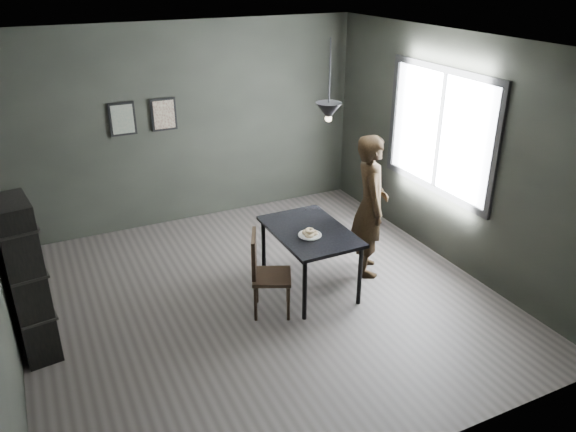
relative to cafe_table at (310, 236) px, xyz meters
name	(u,v)px	position (x,y,z in m)	size (l,w,h in m)	color
ground	(262,299)	(-0.60, 0.00, -0.67)	(5.00, 5.00, 0.00)	#36312F
back_wall	(189,125)	(-0.60, 2.50, 0.73)	(5.00, 0.10, 2.80)	black
ceiling	(256,44)	(-0.60, 0.00, 2.13)	(5.00, 5.00, 0.02)	silver
window_assembly	(439,131)	(1.87, 0.20, 0.93)	(0.04, 1.96, 1.56)	white
cafe_table	(310,236)	(0.00, 0.00, 0.00)	(0.80, 1.20, 0.75)	black
white_plate	(310,236)	(-0.07, -0.14, 0.08)	(0.23, 0.23, 0.01)	white
donut_pile	(310,233)	(-0.07, -0.14, 0.12)	(0.17, 0.18, 0.08)	beige
woman	(370,206)	(0.83, 0.05, 0.19)	(0.63, 0.42, 1.73)	black
wood_chair	(264,269)	(-0.66, -0.22, -0.14)	(0.54, 0.54, 0.93)	black
shelf_unit	(26,281)	(-2.92, 0.09, 0.13)	(0.30, 0.54, 1.61)	black
pendant_lamp	(329,111)	(0.25, 0.10, 1.38)	(0.28, 0.28, 0.86)	black
framed_print_left	(122,119)	(-1.50, 2.47, 0.93)	(0.34, 0.04, 0.44)	black
framed_print_right	(164,114)	(-0.95, 2.47, 0.93)	(0.34, 0.04, 0.44)	black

